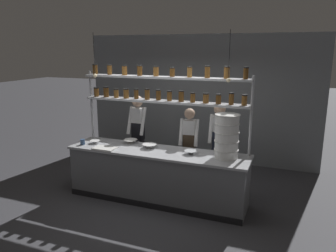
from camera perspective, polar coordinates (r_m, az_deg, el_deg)
name	(u,v)px	position (r m, az deg, el deg)	size (l,w,h in m)	color
ground_plane	(157,199)	(6.05, -1.87, -12.62)	(40.00, 40.00, 0.00)	#3D3D42
back_wall	(198,98)	(7.87, 5.22, 4.79)	(5.61, 0.12, 2.98)	gray
prep_counter	(157,175)	(5.87, -1.91, -8.59)	(3.21, 0.76, 0.92)	slate
spice_shelf_unit	(163,92)	(5.80, -0.82, 5.95)	(3.09, 0.28, 2.38)	#ADAFB5
chef_left	(138,132)	(6.63, -5.26, -0.99)	(0.36, 0.30, 1.75)	black
chef_center	(189,144)	(6.20, 3.70, -3.10)	(0.39, 0.30, 1.58)	black
chef_right	(219,141)	(6.18, 8.81, -2.61)	(0.37, 0.30, 1.68)	black
container_stack	(227,136)	(5.33, 10.19, -1.77)	(0.40, 0.40, 0.72)	white
cutting_board	(105,148)	(5.91, -10.94, -3.81)	(0.40, 0.26, 0.02)	silver
prep_bowl_near_left	(191,152)	(5.53, 3.97, -4.61)	(0.22, 0.22, 0.06)	#B2B7BC
prep_bowl_center_front	(149,146)	(5.85, -3.25, -3.51)	(0.26, 0.26, 0.07)	white
prep_bowl_center_back	(130,141)	(6.17, -6.55, -2.69)	(0.26, 0.26, 0.07)	silver
prep_bowl_near_right	(95,142)	(6.28, -12.61, -2.73)	(0.19, 0.19, 0.05)	white
serving_cup_front	(83,142)	(6.25, -14.65, -2.70)	(0.08, 0.08, 0.10)	#334C70
pendant_light_row	(157,75)	(5.46, -2.01, 8.88)	(2.45, 0.07, 0.78)	black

